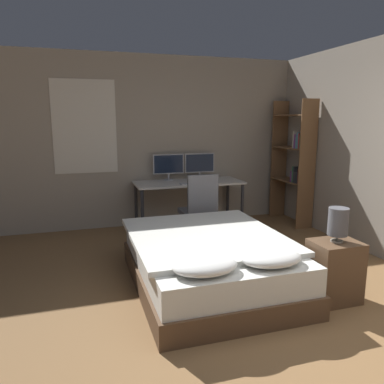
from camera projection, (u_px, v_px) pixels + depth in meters
ground_plane at (310, 356)px, 2.75m from camera, size 20.00×20.00×0.00m
wall_back at (174, 141)px, 6.11m from camera, size 12.00×0.08×2.70m
bed at (209, 261)px, 3.88m from camera, size 1.53×2.01×0.61m
nightstand at (334, 271)px, 3.55m from camera, size 0.44×0.35×0.59m
bedside_lamp at (338, 222)px, 3.46m from camera, size 0.18×0.18×0.32m
desk at (189, 186)px, 5.89m from camera, size 1.69×0.69×0.75m
monitor_left at (169, 165)px, 5.98m from camera, size 0.50×0.16×0.42m
monitor_right at (200, 164)px, 6.13m from camera, size 0.50×0.16×0.42m
keyboard at (193, 184)px, 5.65m from camera, size 0.40×0.13×0.02m
computer_mouse at (211, 182)px, 5.73m from camera, size 0.07×0.05×0.04m
office_chair at (199, 215)px, 5.23m from camera, size 0.52×0.52×0.98m
bookshelf at (296, 158)px, 6.06m from camera, size 0.30×0.87×2.02m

